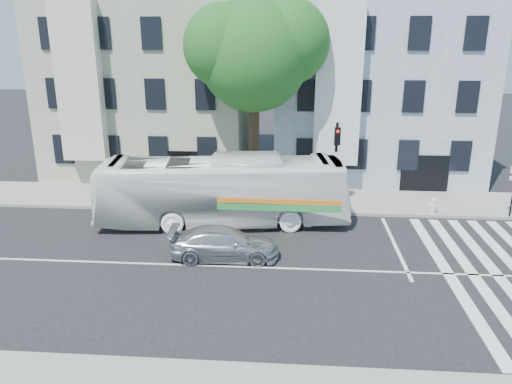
# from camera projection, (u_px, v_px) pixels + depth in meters

# --- Properties ---
(ground) EXTENTS (120.00, 120.00, 0.00)m
(ground) POSITION_uv_depth(u_px,v_px,m) (237.00, 267.00, 19.29)
(ground) COLOR black
(ground) RESTS_ON ground
(sidewalk_far) EXTENTS (80.00, 4.00, 0.15)m
(sidewalk_far) POSITION_uv_depth(u_px,v_px,m) (253.00, 199.00, 26.86)
(sidewalk_far) COLOR gray
(sidewalk_far) RESTS_ON ground
(building_left) EXTENTS (12.00, 10.00, 11.00)m
(building_left) POSITION_uv_depth(u_px,v_px,m) (155.00, 83.00, 32.35)
(building_left) COLOR #A4A78C
(building_left) RESTS_ON ground
(building_right) EXTENTS (12.00, 10.00, 11.00)m
(building_right) POSITION_uv_depth(u_px,v_px,m) (373.00, 85.00, 31.35)
(building_right) COLOR #8C98A7
(building_right) RESTS_ON ground
(street_tree) EXTENTS (7.30, 5.90, 11.10)m
(street_tree) POSITION_uv_depth(u_px,v_px,m) (255.00, 49.00, 25.18)
(street_tree) COLOR #2D2116
(street_tree) RESTS_ON ground
(bus) EXTENTS (4.05, 11.86, 3.24)m
(bus) POSITION_uv_depth(u_px,v_px,m) (223.00, 191.00, 23.20)
(bus) COLOR white
(bus) RESTS_ON ground
(sedan) EXTENTS (1.95, 4.41, 1.26)m
(sedan) POSITION_uv_depth(u_px,v_px,m) (224.00, 243.00, 19.85)
(sedan) COLOR #B7BABF
(sedan) RESTS_ON ground
(hedge) EXTENTS (8.52, 2.27, 0.70)m
(hedge) POSITION_uv_depth(u_px,v_px,m) (193.00, 197.00, 25.81)
(hedge) COLOR #285A1D
(hedge) RESTS_ON sidewalk_far
(traffic_signal) EXTENTS (0.46, 0.54, 4.40)m
(traffic_signal) POSITION_uv_depth(u_px,v_px,m) (336.00, 154.00, 24.98)
(traffic_signal) COLOR black
(traffic_signal) RESTS_ON ground
(fire_hydrant) EXTENTS (0.45, 0.26, 0.80)m
(fire_hydrant) POSITION_uv_depth(u_px,v_px,m) (433.00, 205.00, 24.45)
(fire_hydrant) COLOR silver
(fire_hydrant) RESTS_ON sidewalk_far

